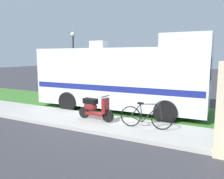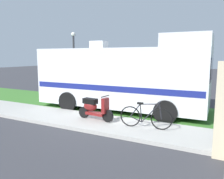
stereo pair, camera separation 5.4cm
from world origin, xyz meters
TOP-DOWN VIEW (x-y plane):
  - ground_plane at (0.00, 0.00)m, footprint 80.00×80.00m
  - sidewalk at (0.00, -1.20)m, footprint 24.00×2.00m
  - grass_strip at (0.00, 1.50)m, footprint 24.00×3.40m
  - motorhome_rv at (-0.06, 1.21)m, footprint 7.67×2.91m
  - scooter at (-0.23, -1.07)m, footprint 1.55×0.50m
  - bicycle at (1.84, -1.15)m, footprint 1.75×0.52m
  - pickup_truck_near at (-4.70, 5.66)m, footprint 5.15×2.33m
  - pickup_truck_far at (-1.80, 8.74)m, footprint 5.22×2.32m
  - street_lamp_post at (-4.63, 3.60)m, footprint 0.28×0.28m

SIDE VIEW (x-z plane):
  - ground_plane at x=0.00m, z-range 0.00..0.00m
  - grass_strip at x=0.00m, z-range 0.00..0.08m
  - sidewalk at x=0.00m, z-range 0.00..0.12m
  - bicycle at x=1.84m, z-range 0.06..0.97m
  - scooter at x=-0.23m, z-range 0.10..1.06m
  - pickup_truck_far at x=-1.80m, z-range 0.06..1.83m
  - pickup_truck_near at x=-4.70m, z-range 0.06..1.89m
  - motorhome_rv at x=-0.06m, z-range -0.09..3.26m
  - street_lamp_post at x=-4.63m, z-range 0.45..4.44m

